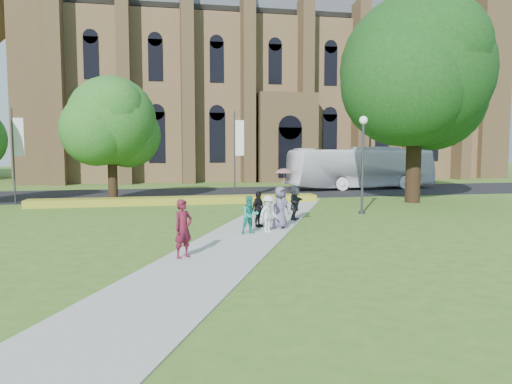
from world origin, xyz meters
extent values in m
plane|color=#42651E|center=(0.00, 0.00, 0.00)|extent=(160.00, 160.00, 0.00)
cube|color=black|center=(0.00, 20.00, 0.01)|extent=(160.00, 10.00, 0.02)
cube|color=#B2B2A8|center=(0.00, 1.00, 0.02)|extent=(15.58, 28.54, 0.04)
cube|color=gold|center=(-2.00, 13.20, 0.23)|extent=(18.00, 1.40, 0.45)
cube|color=brown|center=(10.00, 40.00, 8.50)|extent=(52.00, 16.00, 17.00)
cube|color=#4E3825|center=(-14.50, 33.00, 10.50)|extent=(3.50, 3.50, 21.00)
cube|color=#4E3825|center=(34.50, 33.00, 10.50)|extent=(3.50, 3.50, 21.00)
cube|color=#4E3825|center=(10.00, 31.00, 4.50)|extent=(6.00, 2.50, 9.00)
cylinder|color=#38383D|center=(7.50, 6.50, 2.40)|extent=(0.14, 0.14, 4.80)
sphere|color=white|center=(7.50, 6.50, 5.02)|extent=(0.44, 0.44, 0.44)
cylinder|color=#38383D|center=(7.50, 6.50, 0.07)|extent=(0.36, 0.36, 0.15)
cylinder|color=#332114|center=(13.00, 11.00, 3.30)|extent=(0.96, 0.96, 6.60)
sphere|color=#0F3811|center=(13.00, 11.00, 8.40)|extent=(9.60, 9.60, 9.60)
cylinder|color=#332114|center=(-6.00, 14.50, 2.06)|extent=(0.60, 0.60, 4.12)
sphere|color=#205018|center=(-6.00, 14.50, 5.25)|extent=(5.60, 5.60, 5.60)
cylinder|color=#38383D|center=(2.00, 15.20, 3.00)|extent=(0.10, 0.10, 6.00)
cube|color=white|center=(2.35, 15.20, 4.20)|extent=(0.60, 0.02, 2.40)
cylinder|color=#38383D|center=(-12.00, 15.20, 3.00)|extent=(0.10, 0.10, 6.00)
cube|color=white|center=(-11.65, 15.20, 4.20)|extent=(0.60, 0.02, 2.40)
imported|color=silver|center=(13.95, 21.29, 1.81)|extent=(13.08, 4.32, 3.58)
imported|color=#581424|center=(-2.60, -2.42, 0.99)|extent=(0.83, 0.78, 1.90)
imported|color=#1B8B7A|center=(0.37, 1.51, 0.82)|extent=(0.86, 0.73, 1.56)
imported|color=silver|center=(1.20, 1.77, 0.81)|extent=(1.15, 1.02, 1.54)
imported|color=black|center=(1.06, 3.14, 0.85)|extent=(0.93, 0.96, 1.61)
imported|color=slate|center=(1.94, 2.58, 0.96)|extent=(1.07, 0.94, 1.85)
imported|color=#292B31|center=(3.28, 4.94, 0.90)|extent=(1.20, 1.64, 1.71)
imported|color=#D495AB|center=(2.12, 2.68, 2.23)|extent=(0.92, 0.92, 0.69)
camera|label=1|loc=(-3.56, -18.44, 3.64)|focal=35.00mm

